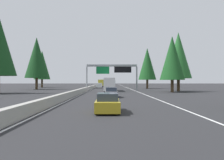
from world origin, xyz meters
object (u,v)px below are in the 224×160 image
at_px(conifer_left_mid, 37,58).
at_px(sign_gantry_overhead, 112,70).
at_px(conifer_left_far, 42,65).
at_px(conifer_right_far, 147,64).
at_px(conifer_right_near, 172,58).
at_px(box_truck_far_left, 101,83).
at_px(bus_distant_b, 109,84).
at_px(conifer_right_mid, 178,55).
at_px(sedan_far_right, 108,103).
at_px(minivan_mid_left, 99,85).
at_px(sedan_far_center, 111,93).

bearing_deg(conifer_left_mid, sign_gantry_overhead, -112.74).
bearing_deg(conifer_left_mid, conifer_left_far, 12.23).
bearing_deg(conifer_right_far, conifer_right_near, -176.32).
distance_m(conifer_left_mid, conifer_left_far, 20.90).
bearing_deg(box_truck_far_left, bus_distant_b, -175.31).
height_order(conifer_right_near, conifer_right_mid, conifer_right_mid).
height_order(bus_distant_b, conifer_right_near, conifer_right_near).
bearing_deg(conifer_left_mid, bus_distant_b, -117.00).
xyz_separation_m(sedan_far_right, minivan_mid_left, (60.26, 3.45, 0.27)).
height_order(bus_distant_b, conifer_left_mid, conifer_left_mid).
bearing_deg(bus_distant_b, conifer_right_near, -115.60).
bearing_deg(sign_gantry_overhead, bus_distant_b, 153.96).
distance_m(box_truck_far_left, conifer_left_far, 25.23).
bearing_deg(box_truck_far_left, conifer_right_far, -148.60).
bearing_deg(sedan_far_right, conifer_left_mid, 23.24).
distance_m(sedan_far_right, conifer_right_far, 56.15).
distance_m(bus_distant_b, conifer_left_far, 40.43).
bearing_deg(conifer_right_near, minivan_mid_left, 30.05).
height_order(conifer_right_mid, conifer_left_mid, conifer_left_mid).
distance_m(conifer_right_near, conifer_left_far, 53.64).
bearing_deg(sedan_far_center, conifer_right_far, -16.77).
bearing_deg(sedan_far_center, bus_distant_b, 0.79).
bearing_deg(minivan_mid_left, conifer_right_far, -110.79).
distance_m(sedan_far_right, conifer_right_mid, 40.06).
distance_m(box_truck_far_left, conifer_right_near, 51.49).
relative_size(sign_gantry_overhead, box_truck_far_left, 1.49).
bearing_deg(box_truck_far_left, sign_gantry_overhead, -174.07).
distance_m(minivan_mid_left, box_truck_far_left, 19.20).
relative_size(bus_distant_b, conifer_right_near, 0.96).
xyz_separation_m(sedan_far_center, conifer_right_far, (38.31, -11.54, 7.04)).
bearing_deg(conifer_left_mid, sedan_far_right, -156.76).
bearing_deg(minivan_mid_left, conifer_right_mid, -141.22).
relative_size(bus_distant_b, conifer_right_far, 0.91).
bearing_deg(bus_distant_b, conifer_right_far, -34.95).
bearing_deg(box_truck_far_left, conifer_right_near, -160.87).
xyz_separation_m(box_truck_far_left, conifer_right_mid, (-43.60, -19.51, 6.75)).
relative_size(conifer_left_mid, conifer_left_far, 1.08).
xyz_separation_m(conifer_right_mid, conifer_right_far, (18.57, 4.24, -0.63)).
relative_size(sedan_far_center, conifer_right_near, 0.37).
bearing_deg(sedan_far_center, box_truck_far_left, 3.37).
bearing_deg(box_truck_far_left, conifer_left_far, 116.87).
bearing_deg(conifer_left_far, sedan_far_right, -159.90).
xyz_separation_m(sign_gantry_overhead, conifer_left_mid, (9.00, 21.47, 3.89)).
xyz_separation_m(minivan_mid_left, bus_distant_b, (-22.77, -3.54, 0.77)).
bearing_deg(conifer_right_near, conifer_left_mid, 63.54).
relative_size(sign_gantry_overhead, bus_distant_b, 1.10).
xyz_separation_m(sedan_far_center, conifer_left_mid, (31.93, 21.01, 8.34)).
distance_m(sedan_far_center, minivan_mid_left, 44.31).
bearing_deg(minivan_mid_left, sedan_far_right, -176.72).
bearing_deg(conifer_right_mid, conifer_right_far, 12.85).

